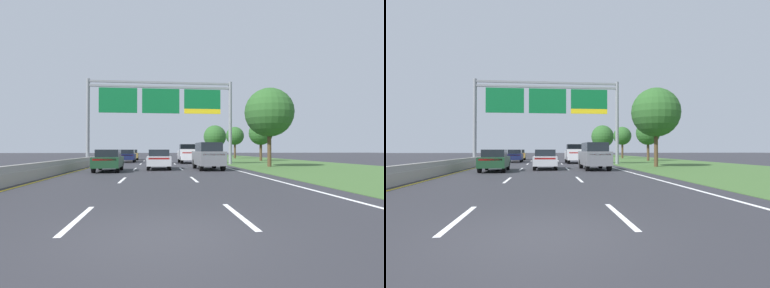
# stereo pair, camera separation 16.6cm
# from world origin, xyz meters

# --- Properties ---
(ground_plane) EXTENTS (220.00, 220.00, 0.00)m
(ground_plane) POSITION_xyz_m (0.00, 35.00, 0.00)
(ground_plane) COLOR #2B2B30
(lane_striping) EXTENTS (11.96, 106.00, 0.01)m
(lane_striping) POSITION_xyz_m (0.00, 34.54, 0.00)
(lane_striping) COLOR white
(lane_striping) RESTS_ON ground
(grass_verge_right) EXTENTS (14.00, 110.00, 0.02)m
(grass_verge_right) POSITION_xyz_m (13.95, 35.00, 0.01)
(grass_verge_right) COLOR #3D602D
(grass_verge_right) RESTS_ON ground
(median_barrier_concrete) EXTENTS (0.60, 110.00, 0.85)m
(median_barrier_concrete) POSITION_xyz_m (-6.60, 35.00, 0.35)
(median_barrier_concrete) COLOR #99968E
(median_barrier_concrete) RESTS_ON ground
(overhead_sign_gantry) EXTENTS (15.06, 0.42, 8.76)m
(overhead_sign_gantry) POSITION_xyz_m (0.30, 26.53, 6.23)
(overhead_sign_gantry) COLOR gray
(overhead_sign_gantry) RESTS_ON ground
(pickup_truck_white) EXTENTS (2.00, 5.40, 2.20)m
(pickup_truck_white) POSITION_xyz_m (3.47, 30.37, 1.07)
(pickup_truck_white) COLOR silver
(pickup_truck_white) RESTS_ON ground
(car_navy_left_lane_sedan) EXTENTS (1.87, 4.42, 1.57)m
(car_navy_left_lane_sedan) POSITION_xyz_m (-3.71, 33.87, 0.82)
(car_navy_left_lane_sedan) COLOR #161E47
(car_navy_left_lane_sedan) RESTS_ON ground
(car_grey_right_lane_suv) EXTENTS (2.03, 4.75, 2.11)m
(car_grey_right_lane_suv) POSITION_xyz_m (3.90, 18.37, 1.10)
(car_grey_right_lane_suv) COLOR slate
(car_grey_right_lane_suv) RESTS_ON ground
(car_gold_left_lane_sedan) EXTENTS (1.94, 4.45, 1.57)m
(car_gold_left_lane_sedan) POSITION_xyz_m (-3.86, 42.20, 0.82)
(car_gold_left_lane_sedan) COLOR #A38438
(car_gold_left_lane_sedan) RESTS_ON ground
(car_silver_centre_lane_sedan) EXTENTS (1.86, 4.42, 1.57)m
(car_silver_centre_lane_sedan) POSITION_xyz_m (0.08, 19.26, 0.82)
(car_silver_centre_lane_sedan) COLOR #B2B5BA
(car_silver_centre_lane_sedan) RESTS_ON ground
(car_darkgreen_left_lane_sedan) EXTENTS (1.94, 4.45, 1.57)m
(car_darkgreen_left_lane_sedan) POSITION_xyz_m (-3.56, 17.21, 0.82)
(car_darkgreen_left_lane_sedan) COLOR #193D23
(car_darkgreen_left_lane_sedan) RESTS_ON ground
(roadside_tree_near) EXTENTS (4.47, 4.47, 7.21)m
(roadside_tree_near) POSITION_xyz_m (10.10, 21.64, 4.96)
(roadside_tree_near) COLOR #4C3823
(roadside_tree_near) RESTS_ON ground
(roadside_tree_mid) EXTENTS (3.34, 3.34, 5.56)m
(roadside_tree_mid) POSITION_xyz_m (14.28, 36.20, 3.86)
(roadside_tree_mid) COLOR #4C3823
(roadside_tree_mid) RESTS_ON ground
(roadside_tree_far) EXTENTS (3.21, 3.21, 5.62)m
(roadside_tree_far) POSITION_xyz_m (13.65, 48.26, 3.98)
(roadside_tree_far) COLOR #4C3823
(roadside_tree_far) RESTS_ON ground
(roadside_tree_distant) EXTENTS (5.18, 5.18, 7.16)m
(roadside_tree_distant) POSITION_xyz_m (13.11, 64.60, 4.56)
(roadside_tree_distant) COLOR #4C3823
(roadside_tree_distant) RESTS_ON ground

